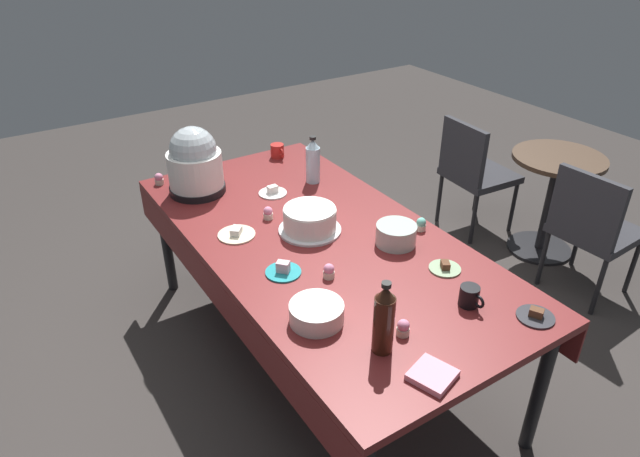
% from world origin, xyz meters
% --- Properties ---
extents(ground, '(9.00, 9.00, 0.00)m').
position_xyz_m(ground, '(0.00, 0.00, 0.00)').
color(ground, '#383330').
extents(potluck_table, '(2.20, 1.10, 0.75)m').
position_xyz_m(potluck_table, '(0.00, 0.00, 0.69)').
color(potluck_table, maroon).
rests_on(potluck_table, ground).
extents(frosted_layer_cake, '(0.31, 0.31, 0.13)m').
position_xyz_m(frosted_layer_cake, '(-0.08, -0.01, 0.81)').
color(frosted_layer_cake, silver).
rests_on(frosted_layer_cake, potluck_table).
extents(slow_cooker, '(0.31, 0.31, 0.38)m').
position_xyz_m(slow_cooker, '(-0.79, -0.31, 0.93)').
color(slow_cooker, black).
rests_on(slow_cooker, potluck_table).
extents(glass_salad_bowl, '(0.19, 0.19, 0.10)m').
position_xyz_m(glass_salad_bowl, '(0.24, 0.27, 0.80)').
color(glass_salad_bowl, '#B2C6BC').
rests_on(glass_salad_bowl, potluck_table).
extents(ceramic_snack_bowl, '(0.22, 0.22, 0.08)m').
position_xyz_m(ceramic_snack_bowl, '(0.52, -0.35, 0.79)').
color(ceramic_snack_bowl, silver).
rests_on(ceramic_snack_bowl, potluck_table).
extents(dessert_plate_white, '(0.16, 0.16, 0.05)m').
position_xyz_m(dessert_plate_white, '(-0.54, 0.03, 0.76)').
color(dessert_plate_white, white).
rests_on(dessert_plate_white, potluck_table).
extents(dessert_plate_teal, '(0.16, 0.16, 0.06)m').
position_xyz_m(dessert_plate_teal, '(0.16, -0.30, 0.76)').
color(dessert_plate_teal, teal).
rests_on(dessert_plate_teal, potluck_table).
extents(dessert_plate_sage, '(0.14, 0.14, 0.04)m').
position_xyz_m(dessert_plate_sage, '(0.53, 0.32, 0.76)').
color(dessert_plate_sage, '#8CA87F').
rests_on(dessert_plate_sage, potluck_table).
extents(dessert_plate_cream, '(0.18, 0.18, 0.04)m').
position_xyz_m(dessert_plate_cream, '(-0.24, -0.33, 0.76)').
color(dessert_plate_cream, beige).
rests_on(dessert_plate_cream, potluck_table).
extents(dessert_plate_charcoal, '(0.15, 0.15, 0.04)m').
position_xyz_m(dessert_plate_charcoal, '(0.97, 0.39, 0.76)').
color(dessert_plate_charcoal, '#2D2D33').
rests_on(dessert_plate_charcoal, potluck_table).
extents(cupcake_vanilla, '(0.05, 0.05, 0.07)m').
position_xyz_m(cupcake_vanilla, '(0.21, 0.46, 0.78)').
color(cupcake_vanilla, beige).
rests_on(cupcake_vanilla, potluck_table).
extents(cupcake_rose, '(0.05, 0.05, 0.07)m').
position_xyz_m(cupcake_rose, '(-0.30, -0.12, 0.78)').
color(cupcake_rose, beige).
rests_on(cupcake_rose, potluck_table).
extents(cupcake_berry, '(0.05, 0.05, 0.07)m').
position_xyz_m(cupcake_berry, '(0.76, -0.12, 0.78)').
color(cupcake_berry, beige).
rests_on(cupcake_berry, potluck_table).
extents(cupcake_cocoa, '(0.05, 0.05, 0.07)m').
position_xyz_m(cupcake_cocoa, '(-1.00, -0.46, 0.78)').
color(cupcake_cocoa, beige).
rests_on(cupcake_cocoa, potluck_table).
extents(cupcake_mint, '(0.05, 0.05, 0.07)m').
position_xyz_m(cupcake_mint, '(0.30, -0.15, 0.78)').
color(cupcake_mint, beige).
rests_on(cupcake_mint, potluck_table).
extents(soda_bottle_cola, '(0.08, 0.08, 0.30)m').
position_xyz_m(soda_bottle_cola, '(0.78, -0.24, 0.89)').
color(soda_bottle_cola, '#33190F').
rests_on(soda_bottle_cola, potluck_table).
extents(soda_bottle_water, '(0.08, 0.08, 0.28)m').
position_xyz_m(soda_bottle_water, '(-0.55, 0.30, 0.88)').
color(soda_bottle_water, silver).
rests_on(soda_bottle_water, potluck_table).
extents(coffee_mug_black, '(0.12, 0.08, 0.09)m').
position_xyz_m(coffee_mug_black, '(0.77, 0.22, 0.79)').
color(coffee_mug_black, black).
rests_on(coffee_mug_black, potluck_table).
extents(coffee_mug_red, '(0.12, 0.08, 0.08)m').
position_xyz_m(coffee_mug_red, '(-0.97, 0.30, 0.79)').
color(coffee_mug_red, '#B2231E').
rests_on(coffee_mug_red, potluck_table).
extents(paper_napkin_stack, '(0.18, 0.18, 0.02)m').
position_xyz_m(paper_napkin_stack, '(0.99, -0.18, 0.76)').
color(paper_napkin_stack, pink).
rests_on(paper_napkin_stack, potluck_table).
extents(maroon_chair_left, '(0.47, 0.47, 0.85)m').
position_xyz_m(maroon_chair_left, '(-0.56, 1.67, 0.49)').
color(maroon_chair_left, '#333338').
rests_on(maroon_chair_left, ground).
extents(maroon_chair_right, '(0.46, 0.46, 0.85)m').
position_xyz_m(maroon_chair_right, '(0.40, 1.67, 0.49)').
color(maroon_chair_right, '#333338').
rests_on(maroon_chair_right, ground).
extents(round_cafe_table, '(0.60, 0.60, 0.72)m').
position_xyz_m(round_cafe_table, '(-0.05, 1.90, 0.50)').
color(round_cafe_table, '#473323').
rests_on(round_cafe_table, ground).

